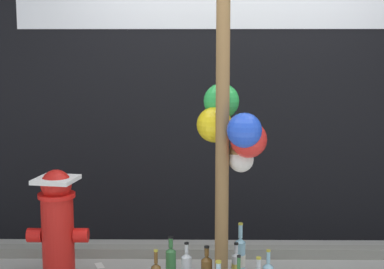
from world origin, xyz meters
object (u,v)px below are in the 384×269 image
object	(u,v)px
memorial_post	(230,101)
bottle_3	(240,257)
bottle_7	(171,267)
bottle_6	(236,268)
fire_hydrant	(58,223)

from	to	relation	value
memorial_post	bottle_3	bearing A→B (deg)	67.77
memorial_post	bottle_7	world-z (taller)	memorial_post
bottle_6	bottle_7	xyz separation A→B (m)	(-0.45, -0.05, 0.03)
memorial_post	bottle_3	distance (m)	1.19
memorial_post	bottle_6	xyz separation A→B (m)	(0.06, 0.08, -1.18)
bottle_3	bottle_6	xyz separation A→B (m)	(-0.04, -0.16, -0.02)
fire_hydrant	bottle_6	xyz separation A→B (m)	(1.26, -0.08, -0.30)
bottle_3	bottle_7	size ratio (longest dim) A/B	1.09
fire_hydrant	bottle_3	xyz separation A→B (m)	(1.30, 0.08, -0.27)
memorial_post	bottle_6	bearing A→B (deg)	55.64
bottle_3	memorial_post	bearing A→B (deg)	-112.23
bottle_3	bottle_7	bearing A→B (deg)	-157.36
memorial_post	fire_hydrant	distance (m)	1.50
bottle_3	bottle_6	size ratio (longest dim) A/B	1.29
memorial_post	bottle_7	xyz separation A→B (m)	(-0.39, 0.04, -1.15)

